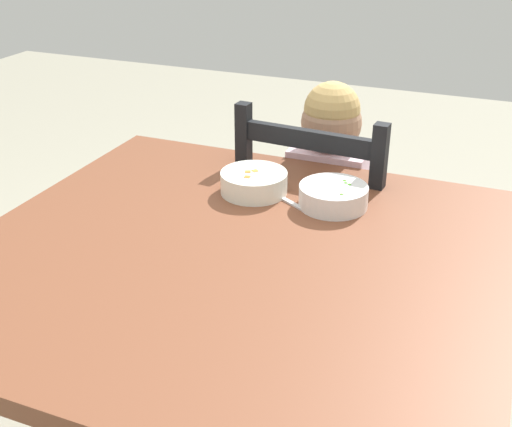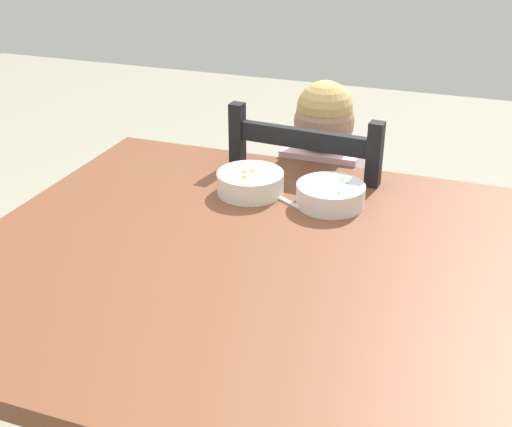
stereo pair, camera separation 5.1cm
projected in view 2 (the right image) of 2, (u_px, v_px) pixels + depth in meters
dining_table at (236, 293)px, 1.41m from camera, size 1.13×1.07×0.75m
dining_chair at (315, 248)px, 1.98m from camera, size 0.45×0.45×0.92m
child_figure at (318, 194)px, 1.89m from camera, size 0.32×0.31×0.96m
bowl_of_peas at (331, 194)px, 1.55m from camera, size 0.16×0.16×0.05m
bowl_of_carrots at (250, 182)px, 1.61m from camera, size 0.17×0.17×0.06m
spoon at (274, 194)px, 1.60m from camera, size 0.13×0.09×0.01m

